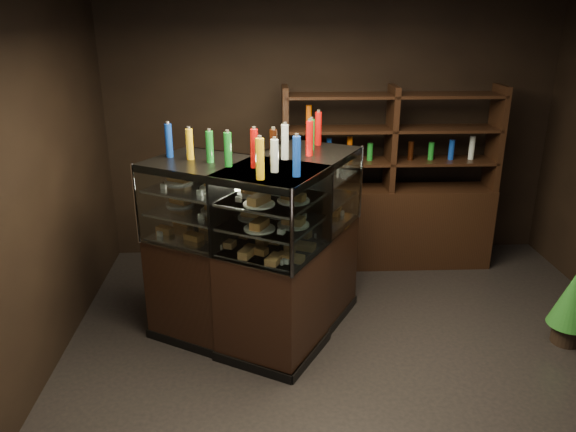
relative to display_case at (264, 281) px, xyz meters
name	(u,v)px	position (x,y,z in m)	size (l,w,h in m)	color
ground	(365,373)	(0.79, -0.63, -0.53)	(5.00, 5.00, 0.00)	black
room_shell	(379,133)	(0.79, -0.63, 1.41)	(5.02, 5.02, 3.01)	black
display_case	(264,281)	(0.00, 0.00, 0.00)	(1.97, 1.63, 1.59)	black
food_display	(263,207)	(0.00, 0.00, 0.68)	(1.52, 1.24, 0.48)	#CF854A
bottles_top	(262,145)	(0.00, 0.00, 1.20)	(1.34, 1.10, 0.30)	#B20C0A
potted_conifer	(574,297)	(2.61, -0.28, -0.08)	(0.36, 0.36, 0.78)	black
back_shelving	(386,213)	(1.37, 1.42, 0.08)	(2.31, 0.44, 2.00)	black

